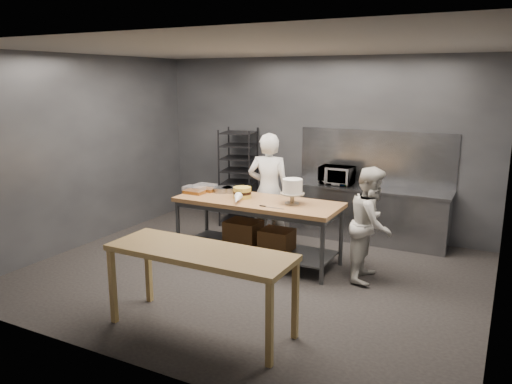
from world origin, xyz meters
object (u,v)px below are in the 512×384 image
near_counter (200,258)px  chef_right (371,224)px  frosted_cake_stand (292,188)px  microwave (337,175)px  speed_rack (239,178)px  chef_behind (269,191)px  work_table (257,223)px  layer_cake (242,192)px

near_counter → chef_right: (1.21, 2.21, -0.05)m
near_counter → frosted_cake_stand: bearing=87.1°
near_counter → microwave: size_ratio=3.69×
speed_rack → chef_behind: bearing=-41.3°
speed_rack → work_table: bearing=-52.8°
near_counter → speed_rack: size_ratio=1.14×
work_table → chef_right: 1.66m
chef_right → speed_rack: bearing=58.7°
speed_rack → layer_cake: bearing=-58.9°
frosted_cake_stand → chef_behind: bearing=136.4°
chef_right → frosted_cake_stand: chef_right is taller
near_counter → chef_behind: chef_behind is taller
work_table → frosted_cake_stand: size_ratio=6.74×
work_table → chef_right: bearing=2.8°
chef_right → frosted_cake_stand: size_ratio=4.27×
chef_behind → chef_right: chef_behind is taller
layer_cake → near_counter: bearing=-72.2°
speed_rack → frosted_cake_stand: bearing=-42.2°
work_table → layer_cake: (-0.26, 0.01, 0.43)m
speed_rack → chef_right: 3.24m
chef_right → layer_cake: chef_right is taller
work_table → layer_cake: 0.50m
speed_rack → chef_behind: chef_behind is taller
chef_right → frosted_cake_stand: bearing=90.5°
chef_behind → chef_right: size_ratio=1.20×
microwave → work_table: bearing=-110.4°
speed_rack → near_counter: bearing=-66.2°
microwave → near_counter: bearing=-92.8°
work_table → chef_behind: bearing=102.0°
work_table → speed_rack: speed_rack is taller
near_counter → layer_cake: (-0.69, 2.14, 0.19)m
microwave → layer_cake: (-0.88, -1.67, -0.05)m
microwave → frosted_cake_stand: (-0.08, -1.67, 0.10)m
chef_behind → frosted_cake_stand: (0.68, -0.65, 0.24)m
near_counter → layer_cake: size_ratio=7.63×
near_counter → chef_right: 2.52m
near_counter → frosted_cake_stand: 2.17m
near_counter → frosted_cake_stand: (0.11, 2.14, 0.34)m
chef_behind → layer_cake: 0.66m
work_table → chef_right: chef_right is taller
work_table → chef_right: (1.64, 0.08, 0.19)m
microwave → frosted_cake_stand: 1.68m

